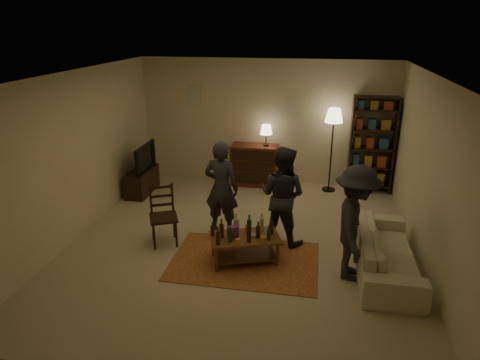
% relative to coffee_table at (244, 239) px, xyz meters
% --- Properties ---
extents(floor, '(6.00, 6.00, 0.00)m').
position_rel_coffee_table_xyz_m(floor, '(-0.14, 0.55, -0.38)').
color(floor, '#C6B793').
rests_on(floor, ground).
extents(room_shell, '(6.00, 6.00, 6.00)m').
position_rel_coffee_table_xyz_m(room_shell, '(-0.79, 3.53, 1.43)').
color(room_shell, beige).
rests_on(room_shell, ground).
extents(rug, '(2.20, 1.50, 0.01)m').
position_rel_coffee_table_xyz_m(rug, '(0.01, 0.00, -0.38)').
color(rug, maroon).
rests_on(rug, ground).
extents(coffee_table, '(1.15, 0.87, 0.76)m').
position_rel_coffee_table_xyz_m(coffee_table, '(0.00, 0.00, 0.00)').
color(coffee_table, brown).
rests_on(coffee_table, ground).
extents(dining_chair, '(0.57, 0.57, 0.99)m').
position_rel_coffee_table_xyz_m(dining_chair, '(-1.39, 0.38, 0.14)').
color(dining_chair, black).
rests_on(dining_chair, ground).
extents(tv_stand, '(0.40, 1.00, 1.06)m').
position_rel_coffee_table_xyz_m(tv_stand, '(-2.59, 2.35, 0.00)').
color(tv_stand, black).
rests_on(tv_stand, ground).
extents(dresser, '(1.00, 0.50, 1.36)m').
position_rel_coffee_table_xyz_m(dresser, '(-0.33, 3.26, 0.09)').
color(dresser, maroon).
rests_on(dresser, ground).
extents(bookshelf, '(0.90, 0.34, 2.02)m').
position_rel_coffee_table_xyz_m(bookshelf, '(2.10, 3.33, 0.65)').
color(bookshelf, black).
rests_on(bookshelf, ground).
extents(floor_lamp, '(0.36, 0.36, 1.77)m').
position_rel_coffee_table_xyz_m(floor_lamp, '(1.29, 3.20, 1.12)').
color(floor_lamp, black).
rests_on(floor_lamp, ground).
extents(sofa, '(0.81, 2.08, 0.61)m').
position_rel_coffee_table_xyz_m(sofa, '(2.06, 0.15, -0.08)').
color(sofa, beige).
rests_on(sofa, ground).
extents(person_left, '(0.64, 0.47, 1.62)m').
position_rel_coffee_table_xyz_m(person_left, '(-0.54, 0.89, 0.43)').
color(person_left, '#282830').
rests_on(person_left, ground).
extents(person_right, '(0.96, 0.86, 1.61)m').
position_rel_coffee_table_xyz_m(person_right, '(0.49, 0.77, 0.42)').
color(person_right, '#27272E').
rests_on(person_right, ground).
extents(person_by_sofa, '(0.68, 1.11, 1.66)m').
position_rel_coffee_table_xyz_m(person_by_sofa, '(1.56, -0.11, 0.45)').
color(person_by_sofa, '#25252D').
rests_on(person_by_sofa, ground).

